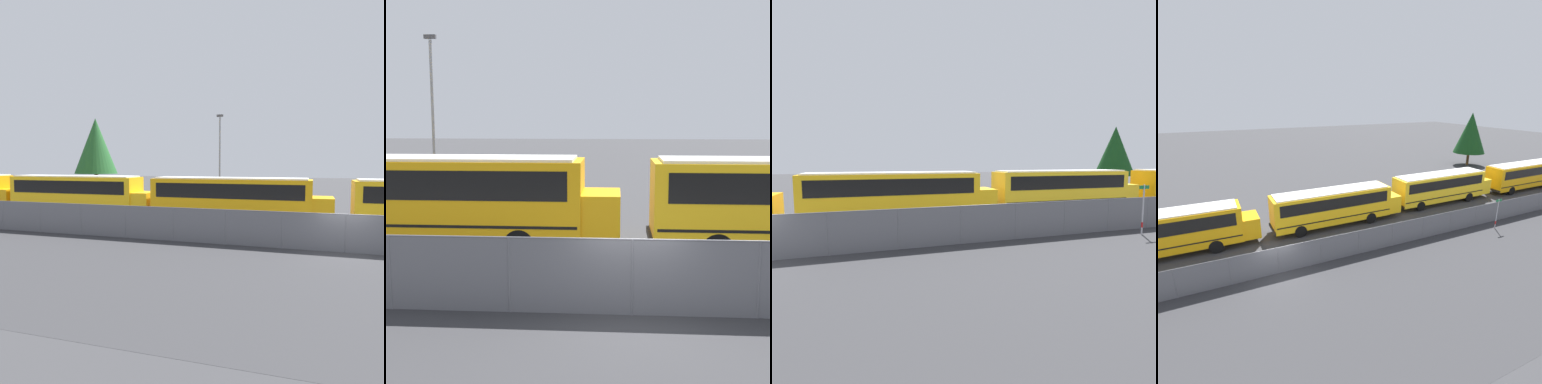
% 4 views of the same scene
% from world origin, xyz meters
% --- Properties ---
extents(school_bus_3, '(12.41, 2.52, 3.41)m').
position_xyz_m(school_bus_3, '(6.61, 5.81, 2.02)').
color(school_bus_3, yellow).
rests_on(school_bus_3, ground_plane).
extents(school_bus_4, '(12.41, 2.52, 3.41)m').
position_xyz_m(school_bus_4, '(19.68, 6.37, 2.02)').
color(school_bus_4, yellow).
rests_on(school_bus_4, ground_plane).
extents(street_sign, '(0.70, 0.09, 2.81)m').
position_xyz_m(street_sign, '(19.33, -1.22, 1.50)').
color(street_sign, '#B7B7BC').
rests_on(street_sign, ground_plane).
extents(tree_1, '(5.23, 5.23, 8.97)m').
position_xyz_m(tree_1, '(37.79, 19.76, 5.56)').
color(tree_1, '#51381E').
rests_on(tree_1, ground_plane).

